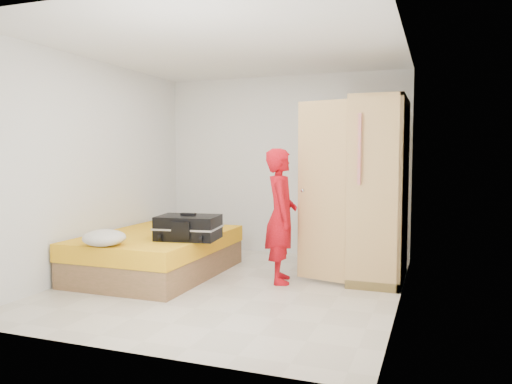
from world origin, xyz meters
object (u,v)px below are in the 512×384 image
(wardrobe, at_px, (375,194))
(round_cushion, at_px, (104,238))
(bed, at_px, (158,254))
(suitcase, at_px, (188,228))
(person, at_px, (281,216))

(wardrobe, xyz_separation_m, round_cushion, (-2.59, -1.58, -0.41))
(bed, bearing_deg, round_cushion, -95.80)
(bed, height_order, wardrobe, wardrobe)
(bed, relative_size, wardrobe, 0.96)
(bed, bearing_deg, suitcase, -22.42)
(suitcase, bearing_deg, round_cushion, -141.33)
(bed, bearing_deg, person, 6.53)
(suitcase, distance_m, round_cushion, 0.93)
(person, height_order, round_cushion, person)
(person, relative_size, round_cushion, 3.39)
(person, height_order, suitcase, person)
(wardrobe, height_order, suitcase, wardrobe)
(person, bearing_deg, wardrobe, -81.77)
(bed, distance_m, person, 1.61)
(suitcase, bearing_deg, person, 13.97)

